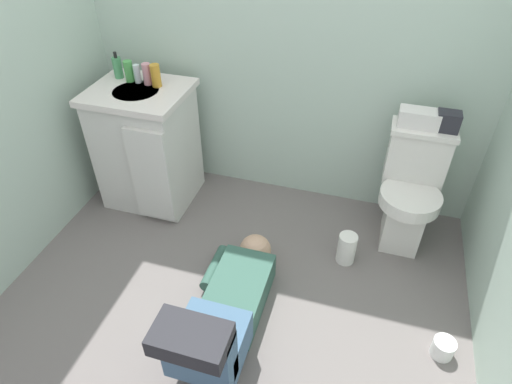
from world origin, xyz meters
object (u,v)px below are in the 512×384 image
Objects in this scene: bottle_clear at (137,74)px; toiletry_bag at (448,121)px; person_plumber at (225,310)px; paper_towel_roll at (347,248)px; toilet at (410,190)px; vanity_cabinet at (147,146)px; faucet at (147,72)px; toilet_paper_roll at (443,348)px; tissue_box at (419,118)px; bottle_green at (129,71)px; bottle_pink at (147,74)px; bottle_amber at (156,76)px; soap_dispenser at (118,67)px.

toiletry_bag is at bearing 2.14° from bottle_clear.
paper_towel_roll is at bearing 52.17° from person_plumber.
vanity_cabinet is at bearing -177.47° from toilet.
vanity_cabinet is at bearing -88.69° from faucet.
toilet is 1.77m from faucet.
tissue_box is at bearing 107.70° from toilet_paper_roll.
toilet is at bearing 50.36° from person_plumber.
bottle_green is 2.35m from toilet_paper_roll.
tissue_box is at bearing 58.12° from paper_towel_roll.
bottle_clear is 2.30m from toilet_paper_roll.
toilet reaches higher than toilet_paper_roll.
person_plumber is at bearing -46.55° from bottle_green.
bottle_green is at bearing 135.15° from vanity_cabinet.
person_plumber is (0.87, -1.07, -0.69)m from faucet.
faucet is 2.28m from toilet_paper_roll.
bottle_green reaches higher than toilet_paper_roll.
tissue_box is 1.62m from bottle_pink.
bottle_clear is 1.67m from paper_towel_roll.
toilet is at bearing -0.72° from bottle_clear.
tissue_box is at bearing 3.15° from bottle_amber.
bottle_green is at bearing -177.98° from toiletry_bag.
vanity_cabinet is 1.29m from person_plumber.
soap_dispenser is at bearing 168.99° from bottle_clear.
bottle_green is (-0.10, -0.05, 0.02)m from faucet.
bottle_clear reaches higher than toilet.
vanity_cabinet is 4.94× the size of soap_dispenser.
tissue_box is 1.67× the size of bottle_pink.
faucet reaches higher than person_plumber.
paper_towel_roll is at bearing -13.87° from bottle_pink.
vanity_cabinet is at bearing -44.85° from bottle_green.
bottle_clear is (0.15, -0.03, -0.01)m from soap_dispenser.
bottle_green is 0.65× the size of paper_towel_roll.
vanity_cabinet reaches higher than toilet.
bottle_clear is at bearing -177.67° from tissue_box.
soap_dispenser is 0.23m from bottle_pink.
toilet_paper_roll is (2.03, -0.83, -0.84)m from bottle_green.
bottle_amber is at bearing 179.82° from toilet.
paper_towel_roll is (1.59, -0.37, -0.79)m from soap_dispenser.
bottle_clear is 0.82× the size of bottle_amber.
bottle_pink is at bearing -58.73° from faucet.
toilet is 3.75× the size of paper_towel_roll.
soap_dispenser is at bearing 166.85° from paper_towel_roll.
toilet is 1.81m from bottle_clear.
paper_towel_roll is (1.40, -0.39, -0.77)m from faucet.
bottle_pink is at bearing 129.57° from person_plumber.
soap_dispenser is (-1.06, 1.05, 0.71)m from person_plumber.
bottle_green is 0.20m from bottle_amber.
bottle_green is (-1.75, -0.07, 0.09)m from tissue_box.
bottle_green is 0.13m from bottle_pink.
bottle_amber is at bearing 165.96° from paper_towel_roll.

